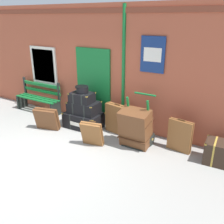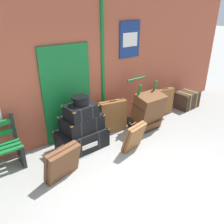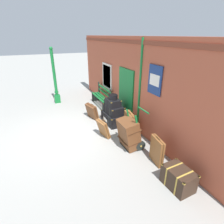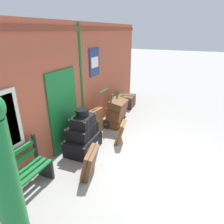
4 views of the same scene
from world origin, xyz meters
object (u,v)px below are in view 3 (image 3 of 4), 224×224
object	(u,v)px
steamer_trunk_middle	(114,110)
suitcase_caramel	(103,129)
large_brown_trunk	(129,134)
lamp_post	(55,83)
suitcase_olive	(129,123)
porters_trolley	(134,138)
suitcase_cream	(157,151)
platform_bench	(102,97)
steamer_trunk_base	(113,118)
round_hatbox	(113,97)
steamer_trunk_top	(113,102)
suitcase_tan	(92,111)
corner_trunk	(178,178)

from	to	relation	value
steamer_trunk_middle	suitcase_caramel	distance (m)	1.12
steamer_trunk_middle	large_brown_trunk	bearing A→B (deg)	-8.56
lamp_post	suitcase_olive	size ratio (longest dim) A/B	3.38
steamer_trunk_middle	porters_trolley	world-z (taller)	porters_trolley
suitcase_cream	suitcase_caramel	distance (m)	2.01
platform_bench	suitcase_cream	distance (m)	4.63
lamp_post	steamer_trunk_base	bearing A→B (deg)	27.04
round_hatbox	large_brown_trunk	size ratio (longest dim) A/B	0.38
steamer_trunk_top	round_hatbox	distance (m)	0.23
steamer_trunk_top	round_hatbox	world-z (taller)	round_hatbox
steamer_trunk_base	round_hatbox	bearing A→B (deg)	-49.83
steamer_trunk_top	suitcase_olive	world-z (taller)	steamer_trunk_top
porters_trolley	suitcase_olive	xyz separation A→B (m)	(-0.74, 0.25, 0.11)
large_brown_trunk	suitcase_cream	world-z (taller)	large_brown_trunk
steamer_trunk_base	steamer_trunk_middle	bearing A→B (deg)	23.59
suitcase_tan	suitcase_caramel	distance (m)	1.57
round_hatbox	corner_trunk	world-z (taller)	round_hatbox
round_hatbox	steamer_trunk_middle	bearing A→B (deg)	74.40
round_hatbox	suitcase_caramel	bearing A→B (deg)	-42.07
steamer_trunk_base	corner_trunk	xyz separation A→B (m)	(3.56, 0.02, 0.03)
steamer_trunk_base	suitcase_caramel	size ratio (longest dim) A/B	1.64
steamer_trunk_middle	suitcase_tan	world-z (taller)	steamer_trunk_middle
large_brown_trunk	corner_trunk	distance (m)	1.90
suitcase_cream	steamer_trunk_base	bearing A→B (deg)	-177.91
steamer_trunk_base	suitcase_caramel	world-z (taller)	suitcase_caramel
platform_bench	suitcase_cream	size ratio (longest dim) A/B	2.05
platform_bench	suitcase_caramel	xyz separation A→B (m)	(2.80, -1.00, -0.14)
large_brown_trunk	suitcase_olive	bearing A→B (deg)	150.04
porters_trolley	suitcase_caramel	bearing A→B (deg)	-142.55
steamer_trunk_base	large_brown_trunk	xyz separation A→B (m)	(1.69, -0.24, 0.26)
steamer_trunk_middle	platform_bench	bearing A→B (deg)	172.96
lamp_post	suitcase_caramel	distance (m)	4.30
suitcase_caramel	steamer_trunk_base	bearing A→B (deg)	137.77
porters_trolley	suitcase_olive	size ratio (longest dim) A/B	1.47
suitcase_caramel	suitcase_olive	bearing A→B (deg)	81.16
steamer_trunk_top	platform_bench	bearing A→B (deg)	171.77
suitcase_caramel	suitcase_tan	bearing A→B (deg)	176.19
suitcase_olive	steamer_trunk_middle	bearing A→B (deg)	-169.55
suitcase_cream	suitcase_caramel	bearing A→B (deg)	-155.47
steamer_trunk_middle	large_brown_trunk	xyz separation A→B (m)	(1.67, -0.25, -0.11)
steamer_trunk_base	suitcase_cream	world-z (taller)	suitcase_cream
steamer_trunk_top	suitcase_tan	distance (m)	1.12
lamp_post	suitcase_olive	bearing A→B (deg)	23.69
large_brown_trunk	platform_bench	bearing A→B (deg)	172.26
lamp_post	steamer_trunk_middle	world-z (taller)	lamp_post
platform_bench	steamer_trunk_middle	distance (m)	2.03
large_brown_trunk	suitcase_tan	bearing A→B (deg)	-170.88
corner_trunk	porters_trolley	bearing A→B (deg)	-177.30
platform_bench	round_hatbox	xyz separation A→B (m)	(2.00, -0.27, 0.66)
steamer_trunk_middle	corner_trunk	bearing A→B (deg)	0.21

